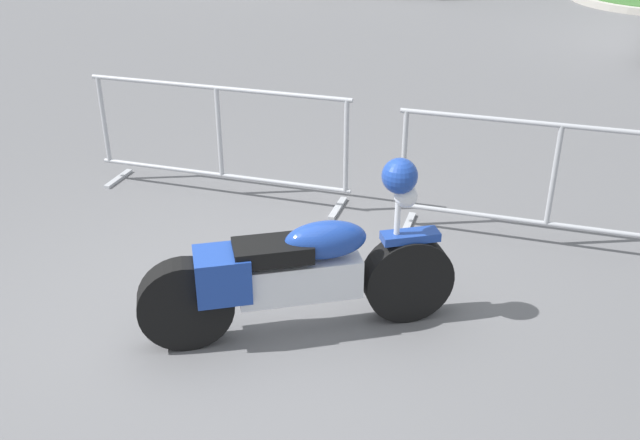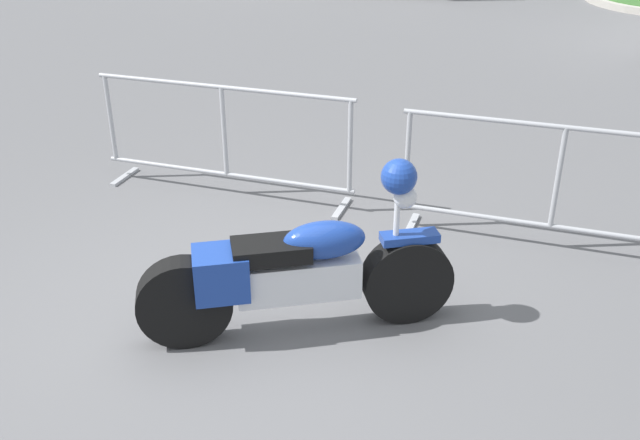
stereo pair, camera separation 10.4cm
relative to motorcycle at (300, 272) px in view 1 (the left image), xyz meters
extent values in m
plane|color=#5B5B5E|center=(-0.56, -0.05, -0.46)|extent=(120.00, 120.00, 0.00)
cylinder|color=black|center=(0.64, 0.40, -0.15)|extent=(0.62, 0.48, 0.62)
cylinder|color=black|center=(-0.64, -0.40, -0.15)|extent=(0.62, 0.48, 0.62)
cube|color=silver|center=(0.00, 0.00, -0.05)|extent=(0.82, 0.63, 0.27)
ellipsoid|color=navy|center=(0.15, 0.09, 0.22)|extent=(0.60, 0.50, 0.25)
cube|color=black|center=(-0.15, -0.09, 0.18)|extent=(0.57, 0.50, 0.12)
cube|color=navy|center=(-0.43, -0.27, 0.05)|extent=(0.46, 0.45, 0.31)
cube|color=navy|center=(0.64, 0.40, 0.18)|extent=(0.40, 0.32, 0.06)
cylinder|color=silver|center=(0.56, 0.34, 0.31)|extent=(0.05, 0.05, 0.44)
sphere|color=silver|center=(0.60, 0.37, 0.48)|extent=(0.16, 0.16, 0.16)
sphere|color=navy|center=(0.56, 0.34, 0.63)|extent=(0.23, 0.23, 0.23)
cylinder|color=#9EA0A5|center=(-1.48, 1.79, 0.59)|extent=(2.52, 0.15, 0.04)
cylinder|color=#9EA0A5|center=(-1.48, 1.79, -0.26)|extent=(2.52, 0.15, 0.04)
cylinder|color=#9EA0A5|center=(-2.69, 1.74, 0.17)|extent=(0.05, 0.05, 0.85)
cylinder|color=#9EA0A5|center=(-1.48, 1.79, 0.17)|extent=(0.05, 0.05, 0.85)
cylinder|color=#9EA0A5|center=(-0.27, 1.85, 0.17)|extent=(0.05, 0.05, 0.85)
cube|color=#9EA0A5|center=(-2.62, 1.74, -0.44)|extent=(0.08, 0.44, 0.03)
cube|color=#9EA0A5|center=(-0.34, 1.84, -0.44)|extent=(0.08, 0.44, 0.03)
cylinder|color=#9EA0A5|center=(1.48, 1.79, 0.59)|extent=(2.52, 0.15, 0.04)
cylinder|color=#9EA0A5|center=(1.48, 1.79, -0.26)|extent=(2.52, 0.15, 0.04)
cylinder|color=#9EA0A5|center=(0.27, 1.74, 0.17)|extent=(0.05, 0.05, 0.85)
cylinder|color=#9EA0A5|center=(1.48, 1.79, 0.17)|extent=(0.05, 0.05, 0.85)
cube|color=#9EA0A5|center=(0.34, 1.74, -0.44)|extent=(0.08, 0.44, 0.03)
camera|label=1|loc=(1.47, -3.74, 2.45)|focal=40.00mm
camera|label=2|loc=(1.57, -3.70, 2.45)|focal=40.00mm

